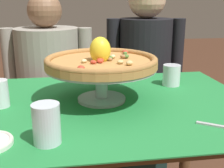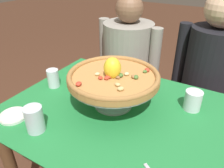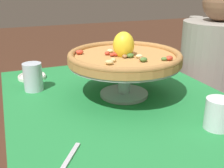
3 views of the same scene
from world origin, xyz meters
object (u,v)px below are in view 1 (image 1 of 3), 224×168
pizza_stand (101,76)px  water_glass_side_left (0,95)px  pizza (101,61)px  diner_right (144,85)px  water_glass_front_left (47,126)px  water_glass_back_right (171,76)px  diner_left (50,91)px

pizza_stand → water_glass_side_left: 0.38m
pizza → diner_right: bearing=61.8°
diner_right → water_glass_side_left: bearing=-137.6°
water_glass_front_left → pizza_stand: bearing=59.8°
water_glass_front_left → diner_right: 1.13m
pizza_stand → water_glass_back_right: pizza_stand is taller
pizza_stand → diner_left: (-0.25, 0.66, -0.26)m
water_glass_side_left → diner_left: size_ratio=0.09×
water_glass_front_left → water_glass_side_left: bearing=121.5°
diner_left → pizza_stand: bearing=-69.3°
water_glass_back_right → water_glass_side_left: water_glass_side_left is taller
pizza → diner_left: (-0.25, 0.66, -0.32)m
pizza_stand → pizza: bearing=-65.6°
pizza → water_glass_back_right: size_ratio=4.47×
water_glass_side_left → diner_left: (0.13, 0.67, -0.21)m
water_glass_side_left → pizza_stand: bearing=2.0°
water_glass_side_left → water_glass_front_left: bearing=-58.5°
diner_left → water_glass_side_left: bearing=-100.8°
pizza_stand → water_glass_back_right: bearing=24.7°
pizza → water_glass_back_right: pizza is taller
pizza_stand → water_glass_back_right: 0.38m
pizza_stand → diner_right: 0.78m
water_glass_front_left → diner_right: size_ratio=0.09×
water_glass_front_left → pizza: bearing=59.7°
water_glass_front_left → diner_left: size_ratio=0.10×
water_glass_side_left → diner_right: diner_right is taller
pizza → pizza_stand: bearing=114.4°
water_glass_back_right → diner_left: diner_left is taller
pizza_stand → water_glass_front_left: bearing=-120.2°
pizza_stand → diner_right: bearing=61.8°
water_glass_back_right → diner_left: 0.80m
pizza → diner_right: (0.35, 0.65, -0.30)m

